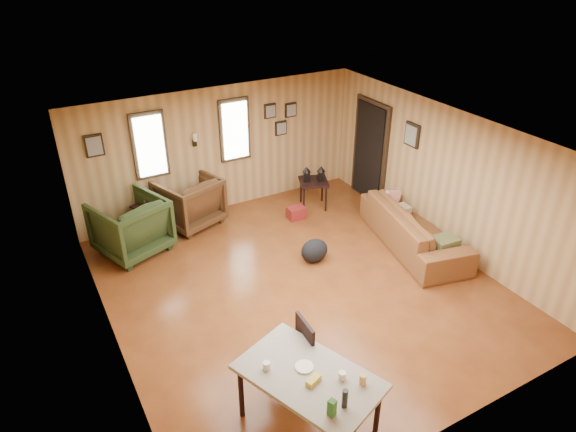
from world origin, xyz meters
name	(u,v)px	position (x,y,z in m)	size (l,w,h in m)	color
room	(302,208)	(0.17, 0.27, 1.21)	(5.54, 6.04, 2.44)	brown
sofa	(415,221)	(2.30, 0.09, 0.47)	(2.40, 0.70, 0.94)	brown
recliner_brown	(189,199)	(-0.80, 2.68, 0.51)	(0.98, 0.92, 1.01)	#482B15
recliner_green	(130,224)	(-1.96, 2.26, 0.54)	(1.04, 0.97, 1.07)	#273518
end_table	(154,214)	(-1.47, 2.62, 0.42)	(0.76, 0.73, 0.76)	black
side_table	(314,179)	(1.55, 2.15, 0.59)	(0.71, 0.71, 0.86)	black
cooler	(296,213)	(1.02, 1.89, 0.12)	(0.33, 0.24, 0.23)	maroon
backpack	(314,251)	(0.55, 0.50, 0.20)	(0.47, 0.35, 0.40)	black
sofa_pillows	(419,221)	(2.32, 0.02, 0.50)	(0.50, 1.70, 0.35)	brown
dining_table	(310,380)	(-1.21, -2.22, 0.69)	(1.36, 1.70, 0.97)	gray
dining_chair	(296,352)	(-1.05, -1.66, 0.53)	(0.45, 0.45, 0.95)	#273518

